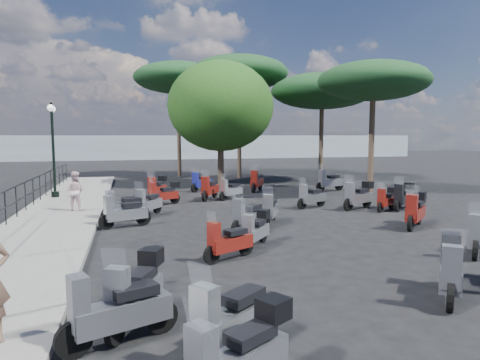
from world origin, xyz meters
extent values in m
plane|color=black|center=(0.00, 0.00, 0.00)|extent=(120.00, 120.00, 0.00)
cube|color=slate|center=(-6.50, 3.00, 0.07)|extent=(3.00, 30.00, 0.15)
cylinder|color=black|center=(-7.80, 2.12, 0.70)|extent=(0.04, 0.04, 1.10)
cylinder|color=black|center=(-7.80, 3.48, 0.70)|extent=(0.04, 0.04, 1.10)
cylinder|color=black|center=(-7.80, 4.85, 0.70)|extent=(0.04, 0.04, 1.10)
cylinder|color=black|center=(-7.80, 6.22, 0.70)|extent=(0.04, 0.04, 1.10)
cylinder|color=black|center=(-7.80, 7.59, 0.70)|extent=(0.04, 0.04, 1.10)
cylinder|color=black|center=(-7.80, 8.96, 0.70)|extent=(0.04, 0.04, 1.10)
cylinder|color=black|center=(-7.80, 10.33, 0.70)|extent=(0.04, 0.04, 1.10)
cylinder|color=black|center=(-7.80, 11.69, 0.70)|extent=(0.04, 0.04, 1.10)
cylinder|color=black|center=(-7.80, 13.06, 0.70)|extent=(0.04, 0.04, 1.10)
cylinder|color=black|center=(-7.80, 14.43, 0.70)|extent=(0.04, 0.04, 1.10)
cylinder|color=black|center=(-7.80, 15.80, 0.70)|extent=(0.04, 0.04, 1.10)
cube|color=black|center=(-7.80, 2.80, 1.23)|extent=(0.04, 26.00, 0.04)
cube|color=black|center=(-7.80, 2.80, 0.70)|extent=(0.04, 26.00, 0.04)
cylinder|color=black|center=(-7.31, 8.41, 0.28)|extent=(0.35, 0.35, 0.26)
cylinder|color=black|center=(-7.31, 8.41, 2.32)|extent=(0.12, 0.12, 4.35)
cylinder|color=black|center=(-7.31, 8.41, 4.33)|extent=(0.13, 0.98, 0.04)
sphere|color=white|center=(-7.35, 8.89, 4.22)|extent=(0.30, 0.30, 0.30)
sphere|color=white|center=(-7.26, 7.92, 4.22)|extent=(0.30, 0.30, 0.30)
imported|color=beige|center=(-5.96, 4.33, 0.90)|extent=(0.86, 0.75, 1.50)
cylinder|color=black|center=(-4.70, -6.92, 0.26)|extent=(0.52, 0.29, 0.52)
cylinder|color=black|center=(-3.50, -6.45, 0.26)|extent=(0.52, 0.29, 0.52)
cube|color=#52535A|center=(-4.05, -6.66, 0.45)|extent=(1.44, 0.85, 0.37)
cube|color=black|center=(-3.88, -6.60, 0.75)|extent=(0.72, 0.54, 0.15)
cube|color=#52535A|center=(-4.62, -6.89, 0.75)|extent=(0.34, 0.39, 0.75)
plane|color=white|center=(-4.68, -6.91, 1.24)|extent=(0.23, 0.41, 0.40)
cylinder|color=black|center=(-4.16, -6.67, 0.26)|extent=(0.32, 0.51, 0.51)
cylinder|color=black|center=(-3.60, -5.52, 0.26)|extent=(0.32, 0.51, 0.51)
cube|color=#52535A|center=(-3.86, -6.05, 0.45)|extent=(0.93, 1.40, 0.36)
cube|color=black|center=(-3.78, -5.89, 0.74)|extent=(0.57, 0.71, 0.15)
cube|color=#52535A|center=(-4.13, -6.59, 0.74)|extent=(0.39, 0.35, 0.74)
plane|color=white|center=(-4.15, -6.65, 1.22)|extent=(0.40, 0.25, 0.40)
cube|color=black|center=(-3.59, -5.50, 0.94)|extent=(0.46, 0.47, 0.28)
cylinder|color=black|center=(-2.11, -3.20, 0.22)|extent=(0.44, 0.30, 0.45)
cylinder|color=black|center=(-1.13, -2.67, 0.22)|extent=(0.44, 0.30, 0.45)
cube|color=maroon|center=(-1.58, -2.91, 0.39)|extent=(1.22, 0.86, 0.32)
cube|color=black|center=(-1.44, -2.84, 0.65)|extent=(0.63, 0.51, 0.13)
cube|color=maroon|center=(-2.05, -3.17, 0.65)|extent=(0.31, 0.34, 0.65)
plane|color=white|center=(-2.10, -3.20, 1.07)|extent=(0.24, 0.35, 0.35)
cylinder|color=black|center=(-3.62, 2.81, 0.24)|extent=(0.36, 0.46, 0.49)
cylinder|color=black|center=(-2.92, 3.80, 0.24)|extent=(0.36, 0.46, 0.49)
cube|color=gray|center=(-3.24, 3.35, 0.43)|extent=(1.04, 1.28, 0.34)
cube|color=black|center=(-3.14, 3.49, 0.71)|extent=(0.60, 0.67, 0.14)
cube|color=gray|center=(-3.58, 2.87, 0.71)|extent=(0.38, 0.36, 0.71)
plane|color=white|center=(-3.61, 2.82, 1.17)|extent=(0.36, 0.29, 0.38)
cylinder|color=black|center=(-4.69, 2.35, 0.25)|extent=(0.50, 0.27, 0.50)
cylinder|color=black|center=(-3.51, 2.78, 0.25)|extent=(0.50, 0.27, 0.50)
cube|color=#989CA1|center=(-4.05, 2.58, 0.44)|extent=(1.39, 0.79, 0.35)
cube|color=black|center=(-3.89, 2.64, 0.73)|extent=(0.69, 0.51, 0.15)
cube|color=#989CA1|center=(-4.61, 2.38, 0.73)|extent=(0.32, 0.37, 0.73)
plane|color=white|center=(-4.67, 2.36, 1.19)|extent=(0.21, 0.40, 0.39)
cylinder|color=black|center=(-3.08, 5.57, 0.23)|extent=(0.46, 0.27, 0.46)
cylinder|color=black|center=(-2.02, 6.02, 0.23)|extent=(0.46, 0.27, 0.46)
cube|color=maroon|center=(-2.50, 5.81, 0.40)|extent=(1.28, 0.79, 0.33)
cube|color=black|center=(-2.35, 5.88, 0.67)|extent=(0.64, 0.49, 0.13)
cube|color=maroon|center=(-3.01, 5.60, 0.67)|extent=(0.31, 0.35, 0.67)
plane|color=white|center=(-3.06, 5.58, 1.10)|extent=(0.21, 0.36, 0.36)
cube|color=black|center=(-2.00, 6.03, 0.84)|extent=(0.42, 0.41, 0.25)
cylinder|color=black|center=(-2.27, -8.05, 0.24)|extent=(0.47, 0.34, 0.49)
cube|color=black|center=(-2.60, -8.26, 0.71)|extent=(0.68, 0.58, 0.14)
cube|color=#52535A|center=(-3.24, -8.65, 0.71)|extent=(0.35, 0.38, 0.71)
plane|color=white|center=(-3.29, -8.69, 1.17)|extent=(0.27, 0.37, 0.38)
cube|color=black|center=(-2.25, -8.04, 0.90)|extent=(0.47, 0.46, 0.27)
cylinder|color=black|center=(-3.11, -7.75, 0.26)|extent=(0.48, 0.40, 0.52)
cylinder|color=black|center=(-2.08, -6.96, 0.26)|extent=(0.48, 0.40, 0.52)
cube|color=#989CA1|center=(-2.55, -7.32, 0.45)|extent=(1.34, 1.15, 0.37)
cube|color=black|center=(-2.41, -7.21, 0.76)|extent=(0.71, 0.65, 0.15)
cube|color=#989CA1|center=(-3.04, -7.70, 0.76)|extent=(0.39, 0.40, 0.76)
plane|color=white|center=(-3.09, -7.74, 1.24)|extent=(0.32, 0.38, 0.40)
cylinder|color=black|center=(-1.03, -2.39, 0.22)|extent=(0.35, 0.40, 0.44)
cylinder|color=black|center=(-0.33, -1.54, 0.22)|extent=(0.35, 0.40, 0.44)
cube|color=gray|center=(-0.65, -1.93, 0.38)|extent=(1.00, 1.11, 0.31)
cube|color=black|center=(-0.55, -1.81, 0.64)|extent=(0.56, 0.60, 0.13)
cube|color=gray|center=(-0.98, -2.33, 0.64)|extent=(0.34, 0.33, 0.64)
plane|color=white|center=(-1.02, -2.37, 1.05)|extent=(0.31, 0.28, 0.34)
cube|color=black|center=(-0.32, -1.53, 0.81)|extent=(0.42, 0.43, 0.24)
cylinder|color=black|center=(0.42, 0.33, 0.25)|extent=(0.32, 0.48, 0.49)
cylinder|color=black|center=(0.99, 1.42, 0.25)|extent=(0.32, 0.48, 0.49)
cube|color=#989CA1|center=(0.73, 0.92, 0.43)|extent=(0.93, 1.34, 0.35)
cube|color=black|center=(0.81, 1.08, 0.72)|extent=(0.56, 0.69, 0.14)
cube|color=#989CA1|center=(0.46, 0.41, 0.72)|extent=(0.38, 0.34, 0.72)
plane|color=white|center=(0.43, 0.35, 1.18)|extent=(0.38, 0.25, 0.38)
cylinder|color=black|center=(-0.65, 6.24, 0.26)|extent=(0.36, 0.50, 0.52)
cylinder|color=black|center=(0.03, 7.35, 0.26)|extent=(0.36, 0.50, 0.52)
cube|color=maroon|center=(-0.28, 6.85, 0.46)|extent=(1.05, 1.39, 0.37)
cube|color=black|center=(-0.18, 7.00, 0.76)|extent=(0.62, 0.72, 0.15)
cube|color=maroon|center=(-0.60, 6.32, 0.76)|extent=(0.40, 0.37, 0.76)
plane|color=white|center=(-0.64, 6.26, 1.25)|extent=(0.40, 0.29, 0.40)
cylinder|color=black|center=(-3.00, 7.12, 0.25)|extent=(0.33, 0.48, 0.49)
cylinder|color=black|center=(-2.39, 8.20, 0.25)|extent=(0.33, 0.48, 0.49)
cube|color=maroon|center=(-2.67, 7.70, 0.43)|extent=(0.96, 1.34, 0.35)
cube|color=black|center=(-2.59, 7.86, 0.72)|extent=(0.57, 0.69, 0.14)
cube|color=maroon|center=(-2.96, 7.19, 0.72)|extent=(0.38, 0.35, 0.72)
plane|color=white|center=(-2.99, 7.14, 1.19)|extent=(0.38, 0.26, 0.38)
cube|color=black|center=(-2.38, 8.22, 0.91)|extent=(0.46, 0.47, 0.27)
cylinder|color=black|center=(1.32, -6.89, 0.26)|extent=(0.41, 0.47, 0.52)
cylinder|color=black|center=(2.15, -5.89, 0.26)|extent=(0.41, 0.47, 0.52)
cube|color=#52535A|center=(1.77, -6.35, 0.45)|extent=(1.18, 1.31, 0.37)
cube|color=black|center=(1.89, -6.21, 0.76)|extent=(0.66, 0.71, 0.15)
cube|color=#52535A|center=(1.38, -6.82, 0.76)|extent=(0.40, 0.39, 0.76)
plane|color=white|center=(1.34, -6.87, 1.24)|extent=(0.37, 0.33, 0.40)
cube|color=black|center=(2.17, -5.88, 0.95)|extent=(0.50, 0.50, 0.28)
cylinder|color=black|center=(-0.88, -0.72, 0.26)|extent=(0.45, 0.43, 0.52)
cylinder|color=black|center=(0.07, 0.16, 0.26)|extent=(0.45, 0.43, 0.52)
cube|color=#52535A|center=(-0.36, -0.25, 0.45)|extent=(1.28, 1.22, 0.37)
cube|color=black|center=(-0.23, -0.12, 0.75)|extent=(0.69, 0.68, 0.15)
cube|color=#52535A|center=(-0.81, -0.66, 0.75)|extent=(0.39, 0.40, 0.75)
plane|color=white|center=(-0.86, -0.71, 1.24)|extent=(0.34, 0.36, 0.40)
cylinder|color=black|center=(2.84, 3.22, 0.23)|extent=(0.47, 0.28, 0.47)
cylinder|color=black|center=(3.91, 3.71, 0.23)|extent=(0.47, 0.28, 0.47)
cube|color=#989CA1|center=(3.42, 3.48, 0.41)|extent=(1.29, 0.83, 0.33)
cube|color=black|center=(3.57, 3.55, 0.68)|extent=(0.65, 0.51, 0.14)
cube|color=#989CA1|center=(2.91, 3.25, 0.68)|extent=(0.32, 0.36, 0.68)
plane|color=white|center=(2.86, 3.23, 1.12)|extent=(0.22, 0.37, 0.36)
cylinder|color=black|center=(0.22, 6.29, 0.22)|extent=(0.42, 0.32, 0.44)
cylinder|color=black|center=(1.14, 6.91, 0.22)|extent=(0.42, 0.32, 0.44)
cube|color=#989CA1|center=(0.72, 6.62, 0.39)|extent=(1.17, 0.93, 0.31)
cube|color=black|center=(0.85, 6.71, 0.65)|extent=(0.61, 0.54, 0.13)
cube|color=#989CA1|center=(0.28, 6.33, 0.65)|extent=(0.32, 0.34, 0.65)
plane|color=white|center=(0.23, 6.30, 1.06)|extent=(0.26, 0.33, 0.34)
cylinder|color=black|center=(-0.63, 9.52, 0.24)|extent=(0.43, 0.40, 0.49)
cylinder|color=black|center=(0.29, 10.32, 0.24)|extent=(0.43, 0.40, 0.49)
cube|color=navy|center=(-0.13, 9.95, 0.43)|extent=(1.22, 1.13, 0.35)
cube|color=black|center=(0.00, 10.06, 0.71)|extent=(0.66, 0.63, 0.14)
cube|color=navy|center=(-0.57, 9.57, 0.71)|extent=(0.37, 0.38, 0.71)
plane|color=white|center=(-0.62, 9.53, 1.17)|extent=(0.31, 0.34, 0.38)
cylinder|color=black|center=(4.09, -4.49, 0.25)|extent=(0.44, 0.43, 0.51)
cylinder|color=black|center=(4.99, -3.60, 0.25)|extent=(0.44, 0.43, 0.51)
cube|color=#989CA1|center=(4.58, -4.01, 0.44)|extent=(1.23, 1.22, 0.36)
cube|color=black|center=(4.71, -3.88, 0.74)|extent=(0.67, 0.67, 0.15)
cube|color=#989CA1|center=(4.15, -4.43, 0.74)|extent=(0.39, 0.39, 0.74)
plane|color=white|center=(4.10, -4.47, 1.21)|extent=(0.34, 0.34, 0.39)
cylinder|color=black|center=(4.57, -1.39, 0.26)|extent=(0.46, 0.44, 0.53)
cylinder|color=black|center=(5.54, -0.50, 0.26)|extent=(0.46, 0.44, 0.53)
cube|color=maroon|center=(5.09, -0.91, 0.46)|extent=(1.31, 1.23, 0.37)
cube|color=black|center=(5.23, -0.78, 0.77)|extent=(0.71, 0.69, 0.15)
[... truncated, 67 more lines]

